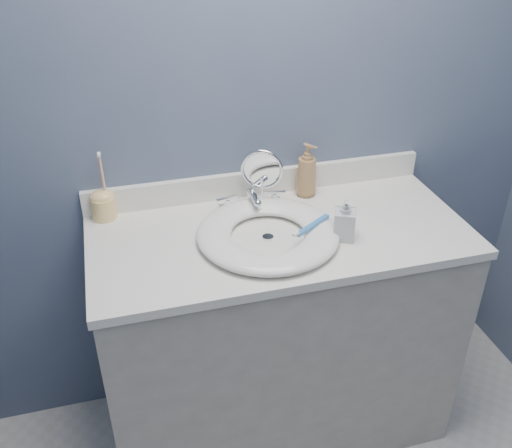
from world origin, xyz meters
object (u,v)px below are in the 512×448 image
object	(u,v)px
soap_bottle_amber	(307,170)
soap_bottle_clear	(345,218)
makeup_mirror	(262,176)
toothbrush_holder	(103,203)

from	to	relation	value
soap_bottle_amber	soap_bottle_clear	bearing A→B (deg)	-121.61
makeup_mirror	toothbrush_holder	distance (m)	0.53
soap_bottle_amber	toothbrush_holder	xyz separation A→B (m)	(-0.70, 0.02, -0.04)
makeup_mirror	soap_bottle_clear	xyz separation A→B (m)	(0.19, -0.26, -0.04)
soap_bottle_amber	soap_bottle_clear	distance (m)	0.30
soap_bottle_amber	toothbrush_holder	distance (m)	0.70
makeup_mirror	soap_bottle_amber	bearing A→B (deg)	36.23
makeup_mirror	soap_bottle_clear	distance (m)	0.33
soap_bottle_clear	toothbrush_holder	world-z (taller)	toothbrush_holder
soap_bottle_amber	makeup_mirror	bearing A→B (deg)	157.72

